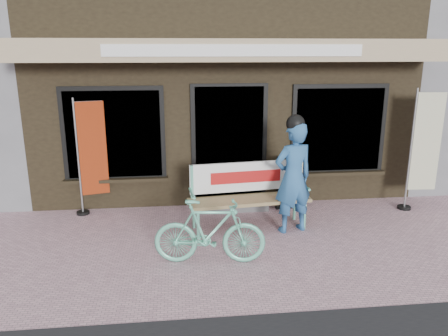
{
  "coord_description": "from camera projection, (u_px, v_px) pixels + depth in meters",
  "views": [
    {
      "loc": [
        -0.93,
        -5.56,
        2.78
      ],
      "look_at": [
        -0.23,
        0.7,
        1.05
      ],
      "focal_mm": 35.0,
      "sensor_mm": 36.0,
      "label": 1
    }
  ],
  "objects": [
    {
      "name": "bench",
      "position": [
        248.0,
        190.0,
        6.91
      ],
      "size": [
        1.95,
        0.69,
        1.04
      ],
      "rotation": [
        0.0,
        0.0,
        0.11
      ],
      "color": "#64C4A4",
      "rests_on": "ground"
    },
    {
      "name": "person",
      "position": [
        293.0,
        175.0,
        6.66
      ],
      "size": [
        0.72,
        0.57,
        1.84
      ],
      "rotation": [
        0.0,
        0.0,
        0.28
      ],
      "color": "#2A5C92",
      "rests_on": "ground"
    },
    {
      "name": "ground",
      "position": [
        246.0,
        252.0,
        6.16
      ],
      "size": [
        70.0,
        70.0,
        0.0
      ],
      "primitive_type": "plane",
      "color": "#C999A7",
      "rests_on": "ground"
    },
    {
      "name": "nobori_red",
      "position": [
        91.0,
        155.0,
        7.38
      ],
      "size": [
        0.6,
        0.27,
        2.01
      ],
      "rotation": [
        0.0,
        0.0,
        0.25
      ],
      "color": "gray",
      "rests_on": "ground"
    },
    {
      "name": "nobori_cream",
      "position": [
        423.0,
        149.0,
        7.54
      ],
      "size": [
        0.63,
        0.25,
        2.14
      ],
      "rotation": [
        0.0,
        0.0,
        -0.07
      ],
      "color": "gray",
      "rests_on": "ground"
    },
    {
      "name": "bicycle",
      "position": [
        210.0,
        232.0,
        5.75
      ],
      "size": [
        1.52,
        0.59,
        0.89
      ],
      "primitive_type": "imported",
      "rotation": [
        0.0,
        0.0,
        1.45
      ],
      "color": "#64C4A4",
      "rests_on": "ground"
    },
    {
      "name": "storefront",
      "position": [
        214.0,
        39.0,
        10.13
      ],
      "size": [
        7.0,
        6.77,
        6.0
      ],
      "color": "black",
      "rests_on": "ground"
    },
    {
      "name": "menu_stand",
      "position": [
        290.0,
        182.0,
        7.74
      ],
      "size": [
        0.49,
        0.13,
        0.96
      ],
      "rotation": [
        0.0,
        0.0,
        0.06
      ],
      "color": "black",
      "rests_on": "ground"
    }
  ]
}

